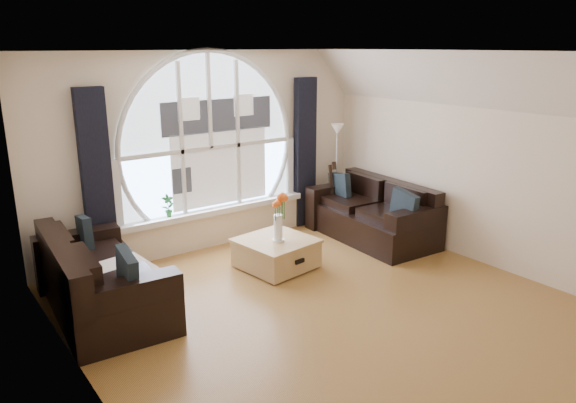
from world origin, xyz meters
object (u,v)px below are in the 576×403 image
at_px(sofa_left, 102,277).
at_px(vase_flowers, 278,212).
at_px(guitar, 329,194).
at_px(coffee_chest, 276,252).
at_px(floor_lamp, 336,175).
at_px(sofa_right, 372,213).
at_px(potted_plant, 168,206).

height_order(sofa_left, vase_flowers, vase_flowers).
height_order(vase_flowers, guitar, vase_flowers).
height_order(sofa_left, coffee_chest, sofa_left).
bearing_deg(vase_flowers, sofa_left, 174.74).
bearing_deg(guitar, vase_flowers, -134.47).
distance_m(coffee_chest, floor_lamp, 2.11).
bearing_deg(sofa_right, guitar, 103.22).
distance_m(vase_flowers, potted_plant, 1.56).
relative_size(sofa_right, guitar, 1.80).
height_order(floor_lamp, guitar, floor_lamp).
distance_m(sofa_left, vase_flowers, 2.20).
distance_m(coffee_chest, vase_flowers, 0.57).
relative_size(sofa_left, sofa_right, 1.02).
bearing_deg(vase_flowers, potted_plant, 124.89).
xyz_separation_m(floor_lamp, potted_plant, (-2.71, 0.29, -0.10)).
bearing_deg(guitar, floor_lamp, 30.70).
relative_size(coffee_chest, vase_flowers, 1.24).
height_order(vase_flowers, potted_plant, vase_flowers).
bearing_deg(floor_lamp, guitar, -164.92).
distance_m(sofa_left, guitar, 3.86).
relative_size(vase_flowers, potted_plant, 2.27).
xyz_separation_m(vase_flowers, floor_lamp, (1.82, 0.99, 0.03)).
height_order(floor_lamp, potted_plant, floor_lamp).
xyz_separation_m(sofa_left, floor_lamp, (3.98, 0.79, 0.40)).
bearing_deg(vase_flowers, coffee_chest, 75.65).
height_order(coffee_chest, floor_lamp, floor_lamp).
bearing_deg(floor_lamp, potted_plant, 173.96).
xyz_separation_m(guitar, potted_plant, (-2.53, 0.34, 0.17)).
bearing_deg(potted_plant, sofa_left, -139.49).
relative_size(sofa_right, coffee_chest, 2.20).
distance_m(coffee_chest, guitar, 1.86).
distance_m(sofa_right, coffee_chest, 1.77).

